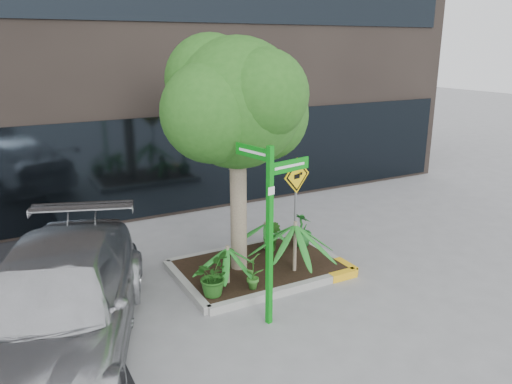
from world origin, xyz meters
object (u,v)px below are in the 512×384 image
tree (237,103)px  street_sign_post (270,216)px  parked_car (54,307)px  cattle_sign (296,195)px

tree → street_sign_post: bearing=-100.7°
parked_car → cattle_sign: 4.69m
street_sign_post → cattle_sign: size_ratio=1.33×
parked_car → street_sign_post: street_sign_post is taller
parked_car → street_sign_post: (3.25, -0.61, 1.05)m
tree → parked_car: 4.61m
street_sign_post → cattle_sign: 1.84m
street_sign_post → tree: bearing=67.5°
parked_car → cattle_sign: bearing=28.0°
parked_car → street_sign_post: bearing=9.2°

